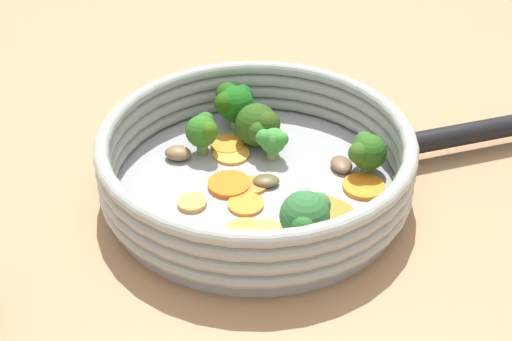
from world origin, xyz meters
TOP-DOWN VIEW (x-y plane):
  - ground_plane at (0.00, 0.00)m, footprint 4.00×4.00m
  - skillet at (0.00, 0.00)m, footprint 0.31×0.31m
  - skillet_rim_wall at (0.00, 0.00)m, footprint 0.32×0.32m
  - skillet_handle at (-0.01, 0.27)m, footprint 0.03×0.23m
  - skillet_rivet_left at (0.04, 0.14)m, footprint 0.01×0.01m
  - skillet_rivet_right at (-0.05, 0.14)m, footprint 0.01×0.01m
  - carrot_slice_0 at (0.04, -0.02)m, footprint 0.05×0.05m
  - carrot_slice_1 at (0.07, 0.06)m, footprint 0.06×0.06m
  - carrot_slice_2 at (-0.07, -0.01)m, footprint 0.05×0.05m
  - carrot_slice_3 at (0.08, -0.03)m, footprint 0.05×0.05m
  - carrot_slice_4 at (-0.06, -0.01)m, footprint 0.05×0.05m
  - carrot_slice_5 at (0.06, 0.05)m, footprint 0.03×0.03m
  - carrot_slice_6 at (0.02, -0.07)m, footprint 0.03×0.03m
  - carrot_slice_7 at (0.00, -0.03)m, footprint 0.06×0.06m
  - carrot_slice_8 at (0.12, 0.01)m, footprint 0.03×0.03m
  - carrot_slice_9 at (0.08, -0.01)m, footprint 0.05×0.05m
  - carrot_slice_10 at (0.04, 0.10)m, footprint 0.06×0.06m
  - carrot_slice_11 at (0.01, -0.01)m, footprint 0.04×0.04m
  - broccoli_floret_0 at (-0.06, 0.02)m, footprint 0.05×0.05m
  - broccoli_floret_1 at (-0.04, 0.03)m, footprint 0.03×0.03m
  - broccoli_floret_2 at (0.01, 0.12)m, footprint 0.04×0.04m
  - broccoli_floret_3 at (-0.07, -0.04)m, footprint 0.04×0.04m
  - broccoli_floret_4 at (0.10, 0.02)m, footprint 0.05×0.05m
  - broccoli_floret_5 at (-0.11, 0.01)m, footprint 0.05×0.05m
  - mushroom_piece_0 at (-0.06, -0.07)m, footprint 0.03×0.04m
  - mushroom_piece_1 at (0.01, 0.01)m, footprint 0.03×0.03m
  - mushroom_piece_2 at (0.00, 0.09)m, footprint 0.03×0.02m

SIDE VIEW (x-z plane):
  - ground_plane at x=0.00m, z-range 0.00..0.00m
  - skillet at x=0.00m, z-range 0.00..0.01m
  - carrot_slice_5 at x=0.06m, z-range 0.01..0.02m
  - carrot_slice_11 at x=0.01m, z-range 0.01..0.02m
  - carrot_slice_0 at x=0.04m, z-range 0.01..0.02m
  - carrot_slice_4 at x=-0.06m, z-range 0.01..0.02m
  - carrot_slice_8 at x=0.12m, z-range 0.01..0.02m
  - carrot_slice_3 at x=0.08m, z-range 0.01..0.02m
  - carrot_slice_2 at x=-0.07m, z-range 0.01..0.02m
  - carrot_slice_10 at x=0.04m, z-range 0.01..0.02m
  - carrot_slice_9 at x=0.08m, z-range 0.01..0.02m
  - carrot_slice_6 at x=0.02m, z-range 0.01..0.02m
  - carrot_slice_7 at x=0.00m, z-range 0.01..0.02m
  - carrot_slice_1 at x=0.07m, z-range 0.01..0.02m
  - skillet_rivet_left at x=0.04m, z-range 0.01..0.02m
  - skillet_rivet_right at x=-0.05m, z-range 0.01..0.02m
  - mushroom_piece_1 at x=0.01m, z-range 0.01..0.02m
  - mushroom_piece_2 at x=0.00m, z-range 0.01..0.02m
  - mushroom_piece_0 at x=-0.06m, z-range 0.01..0.03m
  - skillet_handle at x=-0.01m, z-range 0.01..0.04m
  - broccoli_floret_1 at x=-0.04m, z-range 0.02..0.06m
  - broccoli_floret_2 at x=0.01m, z-range 0.02..0.06m
  - broccoli_floret_0 at x=-0.06m, z-range 0.02..0.07m
  - broccoli_floret_4 at x=0.10m, z-range 0.02..0.07m
  - broccoli_floret_3 at x=-0.07m, z-range 0.02..0.07m
  - skillet_rim_wall at x=0.00m, z-range 0.01..0.08m
  - broccoli_floret_5 at x=-0.11m, z-range 0.02..0.07m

